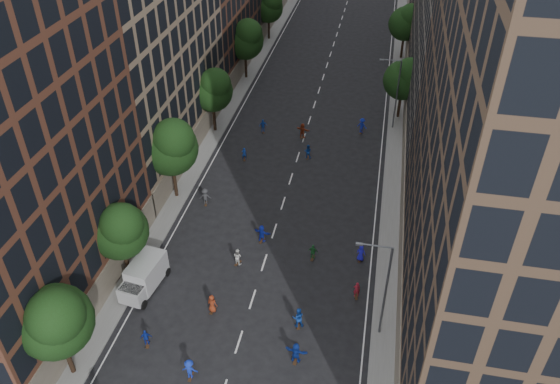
# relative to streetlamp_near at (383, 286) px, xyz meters

# --- Properties ---
(ground) EXTENTS (240.00, 240.00, 0.00)m
(ground) POSITION_rel_streetlamp_near_xyz_m (-10.37, 28.00, -5.17)
(ground) COLOR black
(ground) RESTS_ON ground
(sidewalk_left) EXTENTS (4.00, 105.00, 0.15)m
(sidewalk_left) POSITION_rel_streetlamp_near_xyz_m (-22.37, 35.50, -5.09)
(sidewalk_left) COLOR slate
(sidewalk_left) RESTS_ON ground
(sidewalk_right) EXTENTS (4.00, 105.00, 0.15)m
(sidewalk_right) POSITION_rel_streetlamp_near_xyz_m (1.63, 35.50, -5.09)
(sidewalk_right) COLOR slate
(sidewalk_right) RESTS_ON ground
(bldg_left_b) EXTENTS (14.00, 26.00, 34.00)m
(bldg_left_b) POSITION_rel_streetlamp_near_xyz_m (-29.37, 23.00, 11.83)
(bldg_left_b) COLOR #806B54
(bldg_left_b) RESTS_ON ground
(bldg_right_a) EXTENTS (14.00, 30.00, 36.00)m
(bldg_right_a) POSITION_rel_streetlamp_near_xyz_m (8.63, 3.00, 12.83)
(bldg_right_a) COLOR #4C3828
(bldg_right_a) RESTS_ON ground
(bldg_right_b) EXTENTS (14.00, 28.00, 33.00)m
(bldg_right_b) POSITION_rel_streetlamp_near_xyz_m (8.63, 32.00, 11.33)
(bldg_right_b) COLOR #635C52
(bldg_right_b) RESTS_ON ground
(tree_left_0) EXTENTS (5.20, 5.20, 8.83)m
(tree_left_0) POSITION_rel_streetlamp_near_xyz_m (-21.38, -8.15, 0.79)
(tree_left_0) COLOR black
(tree_left_0) RESTS_ON ground
(tree_left_1) EXTENTS (4.80, 4.80, 8.21)m
(tree_left_1) POSITION_rel_streetlamp_near_xyz_m (-21.39, 1.86, 0.38)
(tree_left_1) COLOR black
(tree_left_1) RESTS_ON ground
(tree_left_2) EXTENTS (5.60, 5.60, 9.45)m
(tree_left_2) POSITION_rel_streetlamp_near_xyz_m (-21.36, 13.83, 1.19)
(tree_left_2) COLOR black
(tree_left_2) RESTS_ON ground
(tree_left_3) EXTENTS (5.00, 5.00, 8.58)m
(tree_left_3) POSITION_rel_streetlamp_near_xyz_m (-21.38, 27.85, 0.65)
(tree_left_3) COLOR black
(tree_left_3) RESTS_ON ground
(tree_left_4) EXTENTS (5.40, 5.40, 9.08)m
(tree_left_4) POSITION_rel_streetlamp_near_xyz_m (-21.37, 43.84, 0.93)
(tree_left_4) COLOR black
(tree_left_4) RESTS_ON ground
(tree_left_5) EXTENTS (4.80, 4.80, 8.33)m
(tree_left_5) POSITION_rel_streetlamp_near_xyz_m (-21.39, 59.86, 0.51)
(tree_left_5) COLOR black
(tree_left_5) RESTS_ON ground
(tree_right_a) EXTENTS (5.00, 5.00, 8.39)m
(tree_right_a) POSITION_rel_streetlamp_near_xyz_m (1.02, 35.85, 0.46)
(tree_right_a) COLOR black
(tree_right_a) RESTS_ON ground
(tree_right_b) EXTENTS (5.20, 5.20, 8.83)m
(tree_right_b) POSITION_rel_streetlamp_near_xyz_m (1.02, 55.85, 0.79)
(tree_right_b) COLOR black
(tree_right_b) RESTS_ON ground
(streetlamp_near) EXTENTS (2.64, 0.22, 9.06)m
(streetlamp_near) POSITION_rel_streetlamp_near_xyz_m (0.00, 0.00, 0.00)
(streetlamp_near) COLOR #595B60
(streetlamp_near) RESTS_ON ground
(streetlamp_far) EXTENTS (2.64, 0.22, 9.06)m
(streetlamp_far) POSITION_rel_streetlamp_near_xyz_m (0.00, 33.00, 0.00)
(streetlamp_far) COLOR #595B60
(streetlamp_far) RESTS_ON ground
(cargo_van) EXTENTS (2.95, 5.18, 2.62)m
(cargo_van) POSITION_rel_streetlamp_near_xyz_m (-19.65, 1.01, -3.79)
(cargo_van) COLOR #BABABC
(cargo_van) RESTS_ON ground
(skater_2) EXTENTS (1.07, 0.92, 1.90)m
(skater_2) POSITION_rel_streetlamp_near_xyz_m (-6.15, -0.55, -4.22)
(skater_2) COLOR #123895
(skater_2) RESTS_ON ground
(skater_3) EXTENTS (1.17, 0.70, 1.78)m
(skater_3) POSITION_rel_streetlamp_near_xyz_m (-12.99, -6.74, -4.28)
(skater_3) COLOR #152EB0
(skater_3) RESTS_ON ground
(skater_4) EXTENTS (0.96, 0.66, 1.52)m
(skater_4) POSITION_rel_streetlamp_near_xyz_m (-17.22, -4.60, -4.41)
(skater_4) COLOR #132B9C
(skater_4) RESTS_ON ground
(skater_5) EXTENTS (1.77, 0.74, 1.85)m
(skater_5) POSITION_rel_streetlamp_near_xyz_m (-5.74, -3.86, -4.24)
(skater_5) COLOR navy
(skater_5) RESTS_ON ground
(skater_6) EXTENTS (0.93, 0.71, 1.71)m
(skater_6) POSITION_rel_streetlamp_near_xyz_m (-13.25, -0.40, -4.31)
(skater_6) COLOR maroon
(skater_6) RESTS_ON ground
(skater_7) EXTENTS (0.63, 0.47, 1.57)m
(skater_7) POSITION_rel_streetlamp_near_xyz_m (-1.87, 3.50, -4.38)
(skater_7) COLOR maroon
(skater_7) RESTS_ON ground
(skater_8) EXTENTS (0.98, 0.89, 1.63)m
(skater_8) POSITION_rel_streetlamp_near_xyz_m (-12.66, 5.41, -4.35)
(skater_8) COLOR silver
(skater_8) RESTS_ON ground
(skater_9) EXTENTS (1.29, 0.90, 1.83)m
(skater_9) POSITION_rel_streetlamp_near_xyz_m (-18.16, 13.30, -4.25)
(skater_9) COLOR #36373B
(skater_9) RESTS_ON ground
(skater_10) EXTENTS (0.95, 0.51, 1.54)m
(skater_10) POSITION_rel_streetlamp_near_xyz_m (-6.13, 7.39, -4.40)
(skater_10) COLOR #1C5E28
(skater_10) RESTS_ON ground
(skater_11) EXTENTS (1.75, 0.92, 1.80)m
(skater_11) POSITION_rel_streetlamp_near_xyz_m (-11.21, 8.80, -4.27)
(skater_11) COLOR #122099
(skater_11) RESTS_ON ground
(skater_12) EXTENTS (0.90, 0.68, 1.67)m
(skater_12) POSITION_rel_streetlamp_near_xyz_m (-1.87, 8.01, -4.34)
(skater_12) COLOR #1C17BD
(skater_12) RESTS_ON ground
(skater_13) EXTENTS (0.63, 0.49, 1.51)m
(skater_13) POSITION_rel_streetlamp_near_xyz_m (-16.34, 22.28, -4.41)
(skater_13) COLOR #163EB4
(skater_13) RESTS_ON ground
(skater_14) EXTENTS (0.85, 0.67, 1.70)m
(skater_14) POSITION_rel_streetlamp_near_xyz_m (-9.22, 24.04, -4.32)
(skater_14) COLOR #133C9A
(skater_14) RESTS_ON ground
(skater_15) EXTENTS (1.43, 1.13, 1.94)m
(skater_15) POSITION_rel_streetlamp_near_xyz_m (-3.53, 31.08, -4.20)
(skater_15) COLOR #1425A7
(skater_15) RESTS_ON ground
(skater_16) EXTENTS (1.08, 0.78, 1.70)m
(skater_16) POSITION_rel_streetlamp_near_xyz_m (-15.59, 28.84, -4.32)
(skater_16) COLOR #1644B6
(skater_16) RESTS_ON ground
(skater_17) EXTENTS (1.81, 1.03, 1.86)m
(skater_17) POSITION_rel_streetlamp_near_xyz_m (-10.57, 28.50, -4.24)
(skater_17) COLOR #993619
(skater_17) RESTS_ON ground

